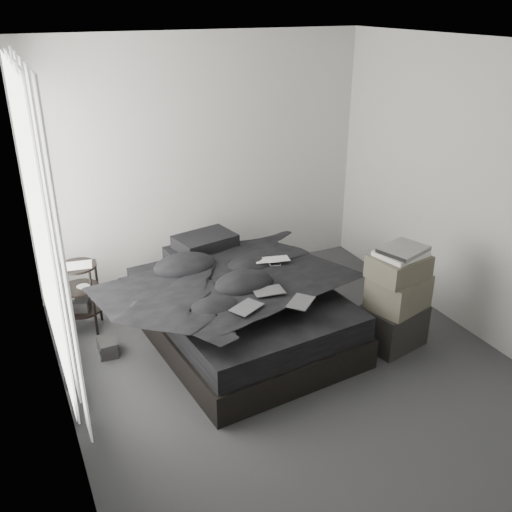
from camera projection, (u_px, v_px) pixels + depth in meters
name	position (u px, v px, depth m)	size (l,w,h in m)	color
floor	(296.00, 372.00, 4.80)	(3.60, 4.20, 0.01)	#343437
ceiling	(308.00, 45.00, 3.72)	(3.60, 4.20, 0.01)	white
wall_back	(204.00, 162.00, 5.99)	(3.60, 0.01, 2.60)	beige
wall_left	(50.00, 275.00, 3.57)	(0.01, 4.20, 2.60)	beige
wall_right	(482.00, 197.00, 4.96)	(0.01, 4.20, 2.60)	beige
window_left	(37.00, 220.00, 4.29)	(0.02, 2.00, 2.30)	white
curtain_left	(45.00, 228.00, 4.34)	(0.06, 2.12, 2.48)	white
bed	(241.00, 324.00, 5.24)	(1.52, 2.00, 0.27)	black
mattress	(241.00, 301.00, 5.14)	(1.46, 1.95, 0.21)	black
duvet	(243.00, 281.00, 5.01)	(1.48, 1.71, 0.23)	black
pillow_lower	(199.00, 254.00, 5.66)	(0.60, 0.41, 0.14)	black
pillow_upper	(205.00, 241.00, 5.62)	(0.56, 0.39, 0.13)	black
laptop	(273.00, 255.00, 5.20)	(0.32, 0.21, 0.03)	silver
comic_a	(247.00, 299.00, 4.47)	(0.25, 0.17, 0.01)	black
comic_b	(269.00, 283.00, 4.71)	(0.25, 0.17, 0.01)	black
comic_c	(301.00, 293.00, 4.54)	(0.25, 0.17, 0.01)	black
side_stand	(81.00, 298.00, 5.31)	(0.36, 0.36, 0.65)	black
papers	(77.00, 266.00, 5.17)	(0.25, 0.19, 0.01)	white
floor_books	(108.00, 347.00, 5.02)	(0.15, 0.22, 0.15)	black
box_lower	(393.00, 325.00, 5.13)	(0.52, 0.41, 0.38)	black
box_mid	(398.00, 292.00, 4.99)	(0.49, 0.38, 0.29)	#555143
box_upper	(399.00, 267.00, 4.88)	(0.46, 0.37, 0.20)	#555143
art_book_white	(401.00, 253.00, 4.83)	(0.40, 0.32, 0.04)	silver
art_book_snake	(403.00, 249.00, 4.82)	(0.38, 0.30, 0.04)	silver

